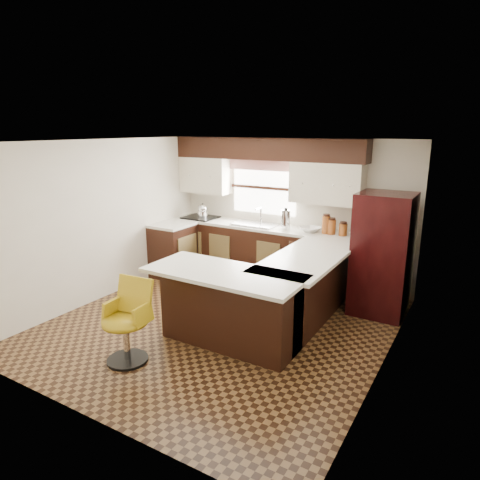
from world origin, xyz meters
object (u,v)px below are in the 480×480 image
Objects in this scene: peninsula_return at (230,309)px; refrigerator at (382,254)px; bar_chair at (125,323)px; peninsula_long at (302,291)px.

peninsula_return is 2.32m from refrigerator.
peninsula_return is 1.23m from bar_chair.
peninsula_long is at bearing 51.22° from bar_chair.
bar_chair reaches higher than peninsula_long.
peninsula_long is 2.07× the size of bar_chair.
peninsula_long is 1.18× the size of peninsula_return.
refrigerator reaches higher than peninsula_return.
bar_chair reaches higher than peninsula_return.
bar_chair is at bearing -126.96° from refrigerator.
peninsula_long is at bearing -132.90° from refrigerator.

